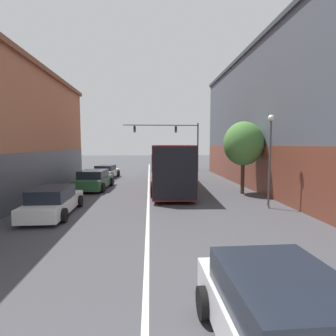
# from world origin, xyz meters

# --- Properties ---
(lane_center_line) EXTENTS (0.14, 49.50, 0.01)m
(lane_center_line) POSITION_xyz_m (0.00, 18.75, 0.00)
(lane_center_line) COLOR silver
(lane_center_line) RESTS_ON ground_plane
(building_right_storefront) EXTENTS (7.74, 27.21, 10.51)m
(building_right_storefront) POSITION_xyz_m (11.19, 18.26, 5.37)
(building_right_storefront) COLOR #4C515B
(building_right_storefront) RESTS_ON ground_plane
(bus) EXTENTS (3.24, 12.33, 3.24)m
(bus) POSITION_xyz_m (1.74, 19.57, 1.82)
(bus) COLOR maroon
(bus) RESTS_ON ground_plane
(hatchback_foreground) EXTENTS (2.17, 4.31, 1.37)m
(hatchback_foreground) POSITION_xyz_m (2.08, 3.15, 0.65)
(hatchback_foreground) COLOR silver
(hatchback_foreground) RESTS_ON ground_plane
(parked_car_left_near) EXTENTS (2.39, 4.02, 1.26)m
(parked_car_left_near) POSITION_xyz_m (-4.20, 25.70, 0.61)
(parked_car_left_near) COLOR silver
(parked_car_left_near) RESTS_ON ground_plane
(parked_car_left_mid) EXTENTS (2.39, 4.71, 1.42)m
(parked_car_left_mid) POSITION_xyz_m (-4.00, 19.19, 0.68)
(parked_car_left_mid) COLOR #285633
(parked_car_left_mid) RESTS_ON ground_plane
(parked_car_left_far) EXTENTS (2.00, 4.57, 1.31)m
(parked_car_left_far) POSITION_xyz_m (-4.41, 12.13, 0.62)
(parked_car_left_far) COLOR silver
(parked_car_left_far) RESTS_ON ground_plane
(traffic_signal_gantry) EXTENTS (9.65, 0.36, 6.04)m
(traffic_signal_gantry) POSITION_xyz_m (3.29, 33.49, 4.47)
(traffic_signal_gantry) COLOR #333338
(traffic_signal_gantry) RESTS_ON ground_plane
(street_lamp) EXTENTS (0.32, 0.32, 4.76)m
(street_lamp) POSITION_xyz_m (6.19, 12.66, 2.79)
(street_lamp) COLOR #47474C
(street_lamp) RESTS_ON ground_plane
(street_tree_near) EXTENTS (2.63, 2.37, 4.78)m
(street_tree_near) POSITION_xyz_m (6.28, 16.72, 3.32)
(street_tree_near) COLOR #3D2D1E
(street_tree_near) RESTS_ON ground_plane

